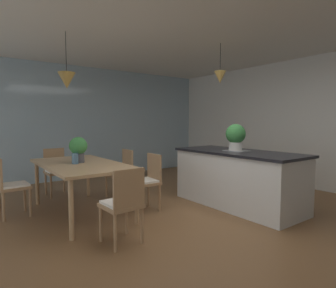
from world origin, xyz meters
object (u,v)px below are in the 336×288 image
chair_far_right (147,180)px  chair_window_end (57,170)px  dining_table (81,167)px  chair_far_left (121,172)px  kitchen_island (237,178)px  potted_plant_on_table (78,148)px  potted_plant_on_island (236,136)px  chair_kitchen_end (123,203)px  vase_on_dining_table (75,159)px  chair_near_left (10,185)px

chair_far_right → chair_window_end: bearing=-153.6°
dining_table → chair_far_left: size_ratio=2.24×
chair_far_left → chair_window_end: same height
kitchen_island → potted_plant_on_table: potted_plant_on_table is taller
potted_plant_on_island → potted_plant_on_table: (-1.16, -2.20, -0.16)m
chair_kitchen_end → vase_on_dining_table: vase_on_dining_table is taller
dining_table → chair_kitchen_end: size_ratio=2.24×
potted_plant_on_table → vase_on_dining_table: bearing=-40.1°
chair_near_left → vase_on_dining_table: bearing=60.1°
vase_on_dining_table → chair_far_right: bearing=66.8°
chair_far_right → chair_far_left: bearing=180.0°
chair_near_left → potted_plant_on_island: 3.49m
chair_near_left → kitchen_island: bearing=63.0°
dining_table → chair_far_left: bearing=116.3°
dining_table → chair_far_right: 1.01m
chair_window_end → vase_on_dining_table: bearing=-3.7°
chair_near_left → kitchen_island: size_ratio=0.41×
dining_table → kitchen_island: 2.48m
chair_far_right → potted_plant_on_island: (0.64, 1.30, 0.67)m
chair_near_left → chair_window_end: (-0.91, 0.88, 0.00)m
chair_far_right → chair_near_left: 1.98m
dining_table → kitchen_island: bearing=62.6°
chair_window_end → potted_plant_on_island: size_ratio=1.98×
chair_far_right → potted_plant_on_table: bearing=-120.2°
dining_table → vase_on_dining_table: size_ratio=12.43×
chair_far_left → vase_on_dining_table: bearing=-64.8°
kitchen_island → vase_on_dining_table: size_ratio=13.66×
chair_far_left → chair_far_right: bearing=-0.0°
chair_far_right → chair_window_end: 1.99m
chair_kitchen_end → chair_window_end: bearing=-179.9°
potted_plant_on_table → vase_on_dining_table: potted_plant_on_table is taller
chair_window_end → chair_kitchen_end: (2.69, 0.00, 0.00)m
chair_kitchen_end → kitchen_island: 2.20m
dining_table → chair_window_end: bearing=-179.9°
kitchen_island → potted_plant_on_island: potted_plant_on_island is taller
chair_far_left → kitchen_island: size_ratio=0.41×
chair_near_left → chair_kitchen_end: 1.99m
chair_far_right → vase_on_dining_table: (-0.42, -0.98, 0.36)m
potted_plant_on_table → chair_near_left: bearing=-112.1°
potted_plant_on_island → potted_plant_on_table: size_ratio=1.13×
chair_kitchen_end → potted_plant_on_island: bearing=96.9°
chair_far_left → chair_near_left: bearing=-90.0°
chair_window_end → kitchen_island: kitchen_island is taller
chair_near_left → potted_plant_on_island: (1.51, 3.07, 0.67)m
potted_plant_on_table → vase_on_dining_table: size_ratio=2.47×
potted_plant_on_island → chair_kitchen_end: bearing=-83.1°
chair_far_right → chair_far_left: (-0.88, 0.00, 0.00)m
kitchen_island → chair_far_right: bearing=-118.0°
chair_kitchen_end → potted_plant_on_table: potted_plant_on_table is taller
chair_far_right → chair_kitchen_end: 1.26m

